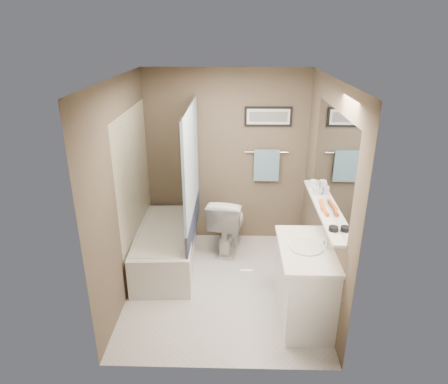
{
  "coord_description": "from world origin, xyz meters",
  "views": [
    {
      "loc": [
        0.11,
        -3.98,
        2.85
      ],
      "look_at": [
        0.0,
        0.15,
        1.15
      ],
      "focal_mm": 32.0,
      "sensor_mm": 36.0,
      "label": 1
    }
  ],
  "objects_px": {
    "hair_brush_front": "(325,210)",
    "glass_jar": "(313,184)",
    "bathtub": "(166,247)",
    "soap_bottle": "(316,188)",
    "toilet": "(228,222)",
    "vanity": "(305,285)",
    "hair_brush_back": "(322,205)",
    "candle_bowl_near": "(333,229)"
  },
  "relations": [
    {
      "from": "toilet",
      "to": "soap_bottle",
      "type": "bearing_deg",
      "value": 155.57
    },
    {
      "from": "toilet",
      "to": "hair_brush_back",
      "type": "distance_m",
      "value": 1.62
    },
    {
      "from": "candle_bowl_near",
      "to": "soap_bottle",
      "type": "distance_m",
      "value": 0.88
    },
    {
      "from": "soap_bottle",
      "to": "toilet",
      "type": "bearing_deg",
      "value": 145.63
    },
    {
      "from": "hair_brush_front",
      "to": "toilet",
      "type": "bearing_deg",
      "value": 130.52
    },
    {
      "from": "soap_bottle",
      "to": "glass_jar",
      "type": "bearing_deg",
      "value": 90.0
    },
    {
      "from": "glass_jar",
      "to": "soap_bottle",
      "type": "relative_size",
      "value": 0.73
    },
    {
      "from": "toilet",
      "to": "soap_bottle",
      "type": "xyz_separation_m",
      "value": [
        1.0,
        -0.69,
        0.79
      ]
    },
    {
      "from": "toilet",
      "to": "glass_jar",
      "type": "relative_size",
      "value": 7.92
    },
    {
      "from": "hair_brush_back",
      "to": "candle_bowl_near",
      "type": "bearing_deg",
      "value": -90.0
    },
    {
      "from": "hair_brush_front",
      "to": "soap_bottle",
      "type": "bearing_deg",
      "value": 90.0
    },
    {
      "from": "candle_bowl_near",
      "to": "hair_brush_front",
      "type": "relative_size",
      "value": 0.41
    },
    {
      "from": "hair_brush_front",
      "to": "glass_jar",
      "type": "relative_size",
      "value": 2.2
    },
    {
      "from": "toilet",
      "to": "candle_bowl_near",
      "type": "distance_m",
      "value": 2.0
    },
    {
      "from": "toilet",
      "to": "soap_bottle",
      "type": "height_order",
      "value": "soap_bottle"
    },
    {
      "from": "candle_bowl_near",
      "to": "vanity",
      "type": "bearing_deg",
      "value": 140.23
    },
    {
      "from": "bathtub",
      "to": "soap_bottle",
      "type": "distance_m",
      "value": 2.03
    },
    {
      "from": "toilet",
      "to": "glass_jar",
      "type": "distance_m",
      "value": 1.36
    },
    {
      "from": "bathtub",
      "to": "vanity",
      "type": "xyz_separation_m",
      "value": [
        1.6,
        -0.97,
        0.15
      ]
    },
    {
      "from": "candle_bowl_near",
      "to": "hair_brush_back",
      "type": "xyz_separation_m",
      "value": [
        0.0,
        0.54,
        0.0
      ]
    },
    {
      "from": "toilet",
      "to": "hair_brush_front",
      "type": "xyz_separation_m",
      "value": [
        1.0,
        -1.17,
        0.74
      ]
    },
    {
      "from": "bathtub",
      "to": "toilet",
      "type": "bearing_deg",
      "value": 26.28
    },
    {
      "from": "toilet",
      "to": "bathtub",
      "type": "bearing_deg",
      "value": 39.15
    },
    {
      "from": "candle_bowl_near",
      "to": "hair_brush_back",
      "type": "relative_size",
      "value": 0.41
    },
    {
      "from": "candle_bowl_near",
      "to": "hair_brush_back",
      "type": "height_order",
      "value": "hair_brush_back"
    },
    {
      "from": "glass_jar",
      "to": "soap_bottle",
      "type": "distance_m",
      "value": 0.17
    },
    {
      "from": "toilet",
      "to": "glass_jar",
      "type": "xyz_separation_m",
      "value": [
        1.0,
        -0.52,
        0.77
      ]
    },
    {
      "from": "toilet",
      "to": "hair_brush_back",
      "type": "relative_size",
      "value": 3.6
    },
    {
      "from": "vanity",
      "to": "glass_jar",
      "type": "bearing_deg",
      "value": 76.49
    },
    {
      "from": "glass_jar",
      "to": "soap_bottle",
      "type": "xyz_separation_m",
      "value": [
        0.0,
        -0.17,
        0.02
      ]
    },
    {
      "from": "hair_brush_front",
      "to": "hair_brush_back",
      "type": "xyz_separation_m",
      "value": [
        0.0,
        0.14,
        0.0
      ]
    },
    {
      "from": "candle_bowl_near",
      "to": "soap_bottle",
      "type": "relative_size",
      "value": 0.65
    },
    {
      "from": "vanity",
      "to": "bathtub",
      "type": "bearing_deg",
      "value": 146.78
    },
    {
      "from": "bathtub",
      "to": "hair_brush_back",
      "type": "height_order",
      "value": "hair_brush_back"
    },
    {
      "from": "glass_jar",
      "to": "hair_brush_front",
      "type": "bearing_deg",
      "value": -90.0
    },
    {
      "from": "bathtub",
      "to": "toilet",
      "type": "xyz_separation_m",
      "value": [
        0.78,
        0.44,
        0.15
      ]
    },
    {
      "from": "candle_bowl_near",
      "to": "soap_bottle",
      "type": "xyz_separation_m",
      "value": [
        0.0,
        0.88,
        0.05
      ]
    },
    {
      "from": "hair_brush_front",
      "to": "soap_bottle",
      "type": "relative_size",
      "value": 1.6
    },
    {
      "from": "soap_bottle",
      "to": "bathtub",
      "type": "bearing_deg",
      "value": 172.12
    },
    {
      "from": "bathtub",
      "to": "candle_bowl_near",
      "type": "height_order",
      "value": "candle_bowl_near"
    },
    {
      "from": "candle_bowl_near",
      "to": "glass_jar",
      "type": "height_order",
      "value": "glass_jar"
    },
    {
      "from": "hair_brush_front",
      "to": "soap_bottle",
      "type": "distance_m",
      "value": 0.49
    }
  ]
}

